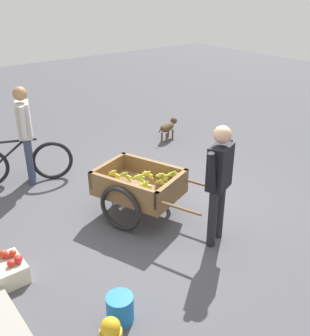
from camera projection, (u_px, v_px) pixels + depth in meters
The scene contains 8 objects.
ground_plane at pixel (165, 217), 5.48m from camera, with size 24.00×24.00×0.00m, color #47474C.
fruit_cart at pixel (140, 188), 5.34m from camera, with size 1.81×1.27×0.73m.
vendor_person at pixel (219, 176), 4.59m from camera, with size 0.30×0.54×1.55m.
bicycle at pixel (20, 163), 6.26m from camera, with size 0.74×1.56×0.85m.
cyclist_person at pixel (25, 127), 6.05m from camera, with size 0.49×0.32×1.58m.
dog at pixel (168, 126), 8.06m from camera, with size 0.33×0.64×0.40m.
plastic_bucket at pixel (120, 308), 3.77m from camera, with size 0.27×0.27×0.28m, color #1966B2.
apple_crate at pixel (9, 269), 4.30m from camera, with size 0.44×0.32×0.32m.
Camera 1 is at (-3.56, 2.98, 3.00)m, focal length 41.77 mm.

